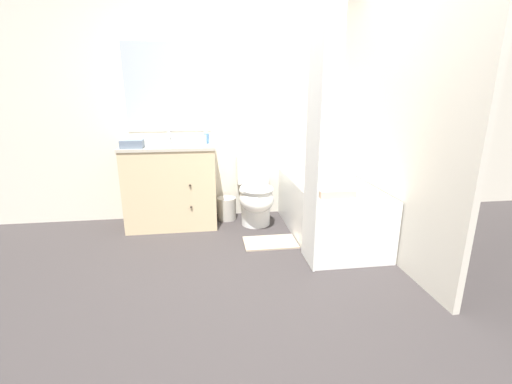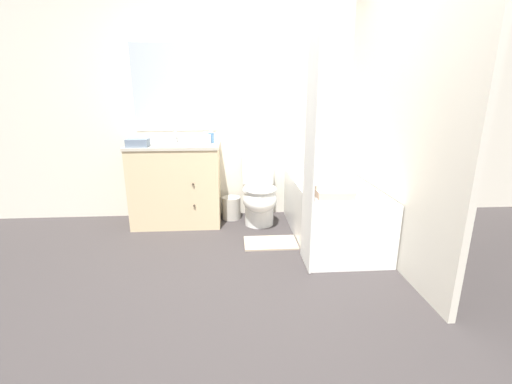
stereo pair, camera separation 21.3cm
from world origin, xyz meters
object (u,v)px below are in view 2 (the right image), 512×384
Objects in this scene: vanity_cabinet at (177,184)px; soap_dispenser at (211,138)px; hand_towel_folded at (138,143)px; sink_faucet at (176,139)px; wastebasket at (231,208)px; bathtub at (330,210)px; bath_towel_folded at (333,193)px; toilet at (259,195)px; bath_mat at (271,243)px; tissue_box at (205,139)px.

soap_dispenser reaches higher than vanity_cabinet.
soap_dispenser is at bearing 16.86° from hand_towel_folded.
wastebasket is (0.60, -0.10, -0.80)m from sink_faucet.
bathtub is 4.81× the size of bath_towel_folded.
bath_mat is (0.07, -0.56, -0.32)m from toilet.
hand_towel_folded is at bearing -162.81° from tissue_box.
wastebasket is at bearing 131.18° from bath_towel_folded.
tissue_box is 1.56m from bath_towel_folded.
bath_mat is (0.98, -0.84, -0.92)m from sink_faucet.
toilet is 2.33× the size of bath_towel_folded.
bathtub is at bearing -22.98° from sink_faucet.
wastebasket is at bearing 8.25° from vanity_cabinet.
soap_dispenser reaches higher than toilet.
wastebasket is 1.20× the size of hand_towel_folded.
bathtub is 5.83× the size of wastebasket.
soap_dispenser is at bearing 155.57° from bathtub.
wastebasket is at bearing 14.97° from hand_towel_folded.
tissue_box is (-0.58, 0.14, 0.62)m from toilet.
soap_dispenser reaches higher than tissue_box.
soap_dispenser reaches higher than hand_towel_folded.
bath_towel_folded is at bearing -48.82° from wastebasket.
sink_faucet is 1.07× the size of tissue_box.
soap_dispenser is 0.44× the size of bath_towel_folded.
toilet is 0.80m from bathtub.
bath_towel_folded is at bearing -42.15° from soap_dispenser.
toilet reaches higher than bath_towel_folded.
tissue_box is 0.95× the size of soap_dispenser.
wastebasket is at bearing 9.25° from tissue_box.
sink_faucet is 0.42m from soap_dispenser.
wastebasket is (-0.31, 0.18, -0.20)m from toilet.
vanity_cabinet is at bearing 146.38° from bath_mat.
toilet is at bearing 3.08° from hand_towel_folded.
bath_towel_folded is (0.89, -1.02, 0.46)m from wastebasket.
soap_dispenser reaches higher than sink_faucet.
toilet is 1.39m from hand_towel_folded.
sink_faucet is at bearing 162.56° from toilet.
bath_towel_folded is at bearing -40.06° from tissue_box.
bathtub is (1.61, -0.49, -0.18)m from vanity_cabinet.
vanity_cabinet is 6.96× the size of soap_dispenser.
bath_mat is (0.98, -0.65, -0.45)m from vanity_cabinet.
hand_towel_folded is 0.42× the size of bath_mat.
hand_towel_folded is at bearing -154.08° from vanity_cabinet.
bath_mat is at bearing 151.27° from bath_towel_folded.
toilet is 0.83m from soap_dispenser.
wastebasket is 0.82× the size of bath_towel_folded.
sink_faucet is 1.01m from wastebasket.
sink_faucet is 1.87m from bathtub.
vanity_cabinet is 1.77m from bath_towel_folded.
vanity_cabinet is 1.32× the size of toilet.
hand_towel_folded is 0.69× the size of bath_towel_folded.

